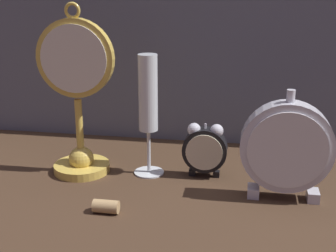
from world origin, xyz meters
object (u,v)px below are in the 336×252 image
object	(u,v)px
alarm_clock_twin_bell	(205,148)
champagne_flute	(148,103)
pocket_watch_on_stand	(78,104)
mantel_clock_silver	(287,148)
wine_cork	(106,206)

from	to	relation	value
alarm_clock_twin_bell	champagne_flute	distance (m)	0.14
pocket_watch_on_stand	mantel_clock_silver	xyz separation A→B (m)	(0.38, -0.05, -0.04)
wine_cork	alarm_clock_twin_bell	bearing A→B (deg)	50.16
mantel_clock_silver	champagne_flute	distance (m)	0.26
pocket_watch_on_stand	wine_cork	world-z (taller)	pocket_watch_on_stand
mantel_clock_silver	champagne_flute	bearing A→B (deg)	164.98
alarm_clock_twin_bell	mantel_clock_silver	xyz separation A→B (m)	(0.14, -0.07, 0.04)
alarm_clock_twin_bell	champagne_flute	size ratio (longest dim) A/B	0.45
alarm_clock_twin_bell	wine_cork	bearing A→B (deg)	-129.84
wine_cork	champagne_flute	bearing A→B (deg)	78.01
alarm_clock_twin_bell	wine_cork	size ratio (longest dim) A/B	2.52
alarm_clock_twin_bell	mantel_clock_silver	bearing A→B (deg)	-26.34
pocket_watch_on_stand	wine_cork	bearing A→B (deg)	-57.90
alarm_clock_twin_bell	wine_cork	xyz separation A→B (m)	(-0.14, -0.17, -0.05)
pocket_watch_on_stand	champagne_flute	bearing A→B (deg)	6.08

